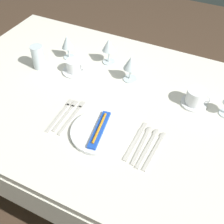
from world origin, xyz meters
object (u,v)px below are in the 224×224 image
Objects in this scene: spoon_soup at (144,140)px; wine_glass_far at (67,43)px; spoon_tea at (157,146)px; coffee_cup_left at (74,66)px; fork_outer at (73,116)px; spoon_dessert at (150,143)px; wine_glass_right at (109,46)px; dinner_plate at (100,132)px; toothbrush_package at (99,129)px; dinner_knife at (135,142)px; fork_salad at (61,114)px; drink_tumbler at (38,58)px; coffee_cup_right at (196,97)px; fork_inner at (67,114)px; wine_glass_centre at (130,64)px.

wine_glass_far is (-0.60, 0.38, 0.09)m from spoon_soup.
spoon_tea is 0.63m from coffee_cup_left.
wine_glass_far is at bearing 150.04° from spoon_tea.
spoon_dessert is at bearing 1.11° from fork_outer.
fork_outer is at bearing -84.68° from wine_glass_right.
dinner_plate is 1.16× the size of toothbrush_package.
toothbrush_package reaches higher than dinner_knife.
fork_outer is 0.06m from fork_salad.
dinner_plate is 0.16m from dinner_knife.
drink_tumbler is (-0.51, 0.27, 0.03)m from toothbrush_package.
spoon_dessert is at bearing 19.71° from dinner_knife.
spoon_tea is 0.33m from coffee_cup_right.
fork_salad is 0.39m from drink_tumbler.
drink_tumbler is at bearing -174.38° from coffee_cup_right.
wine_glass_right is (-0.20, 0.48, 0.08)m from toothbrush_package.
toothbrush_package is 2.12× the size of coffee_cup_left.
dinner_knife is at bearing -20.86° from drink_tumbler.
toothbrush_package is at bearing -45.26° from coffee_cup_left.
spoon_tea is 2.18× the size of coffee_cup_left.
coffee_cup_left is 0.63m from coffee_cup_right.
fork_salad is 1.60× the size of wine_glass_far.
fork_inner and dinner_knife have the same top height.
coffee_cup_left reaches higher than fork_outer.
wine_glass_far reaches higher than fork_outer.
fork_inner is at bearing -178.63° from spoon_dessert.
wine_glass_centre reaches higher than spoon_soup.
spoon_tea is at bearing -51.74° from wine_glass_centre.
wine_glass_right is at bearing 33.15° from drink_tumbler.
spoon_dessert reaches higher than fork_inner.
drink_tumbler is at bearing 162.18° from spoon_dessert.
drink_tumbler reaches higher than dinner_knife.
dinner_knife is (0.37, -0.00, -0.00)m from fork_salad.
toothbrush_package is 0.97× the size of fork_salad.
spoon_soup is at bearing -57.90° from wine_glass_centre.
wine_glass_centre reaches higher than toothbrush_package.
coffee_cup_left reaches higher than spoon_tea.
wine_glass_centre is at bearing 95.05° from toothbrush_package.
wine_glass_centre is at bearing 64.43° from fork_salad.
dinner_plate is at bearing -45.26° from coffee_cup_left.
wine_glass_right is (-0.01, 0.45, 0.10)m from fork_inner.
toothbrush_package reaches higher than spoon_soup.
coffee_cup_left is (-0.56, 0.28, 0.04)m from spoon_tea.
wine_glass_centre reaches higher than fork_inner.
wine_glass_far reaches higher than spoon_dessert.
dinner_plate is at bearing -166.28° from spoon_soup.
coffee_cup_left is at bearing -176.87° from coffee_cup_right.
dinner_plate is 0.58m from drink_tumbler.
fork_inner is 0.95× the size of spoon_tea.
toothbrush_package is 0.48m from coffee_cup_right.
fork_outer is 1.08× the size of fork_inner.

